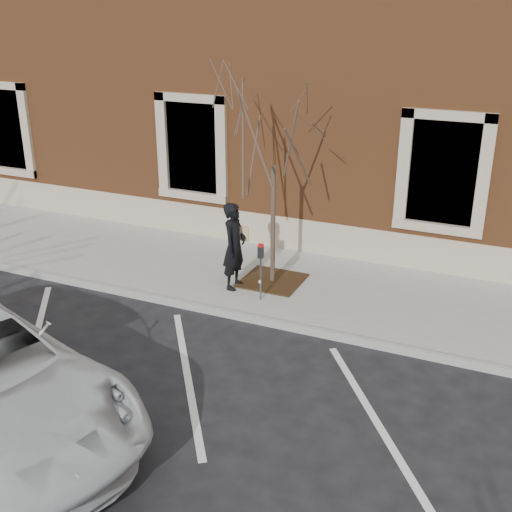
% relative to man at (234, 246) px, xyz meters
% --- Properties ---
extents(ground, '(120.00, 120.00, 0.00)m').
position_rel_man_xyz_m(ground, '(0.66, -0.99, -1.07)').
color(ground, '#28282B').
rests_on(ground, ground).
extents(sidewalk_near, '(40.00, 3.50, 0.15)m').
position_rel_man_xyz_m(sidewalk_near, '(0.66, 0.76, -1.00)').
color(sidewalk_near, '#B7B6AC').
rests_on(sidewalk_near, ground).
extents(curb_near, '(40.00, 0.12, 0.15)m').
position_rel_man_xyz_m(curb_near, '(0.66, -1.04, -1.00)').
color(curb_near, '#9E9E99').
rests_on(curb_near, ground).
extents(parking_stripes, '(28.00, 4.40, 0.01)m').
position_rel_man_xyz_m(parking_stripes, '(0.66, -3.19, -1.07)').
color(parking_stripes, silver).
rests_on(parking_stripes, ground).
extents(building_civic, '(40.00, 8.62, 8.00)m').
position_rel_man_xyz_m(building_civic, '(0.66, 6.75, 2.92)').
color(building_civic, brown).
rests_on(building_civic, ground).
extents(man, '(0.45, 0.68, 1.84)m').
position_rel_man_xyz_m(man, '(0.00, 0.00, 0.00)').
color(man, black).
rests_on(man, sidewalk_near).
extents(parking_meter, '(0.11, 0.08, 1.19)m').
position_rel_man_xyz_m(parking_meter, '(0.74, -0.34, -0.09)').
color(parking_meter, '#595B60').
rests_on(parking_meter, sidewalk_near).
extents(tree_grate, '(1.25, 1.25, 0.03)m').
position_rel_man_xyz_m(tree_grate, '(0.61, 0.59, -0.90)').
color(tree_grate, '#3E2813').
rests_on(tree_grate, sidewalk_near).
extents(sapling, '(2.75, 2.75, 4.58)m').
position_rel_man_xyz_m(sapling, '(0.61, 0.59, 2.28)').
color(sapling, '#513931').
rests_on(sapling, sidewalk_near).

